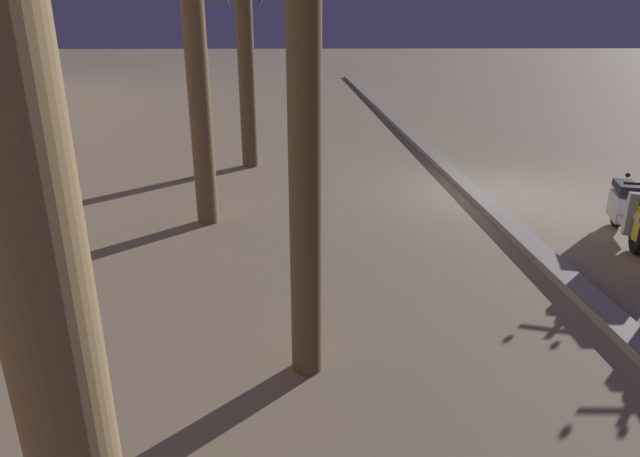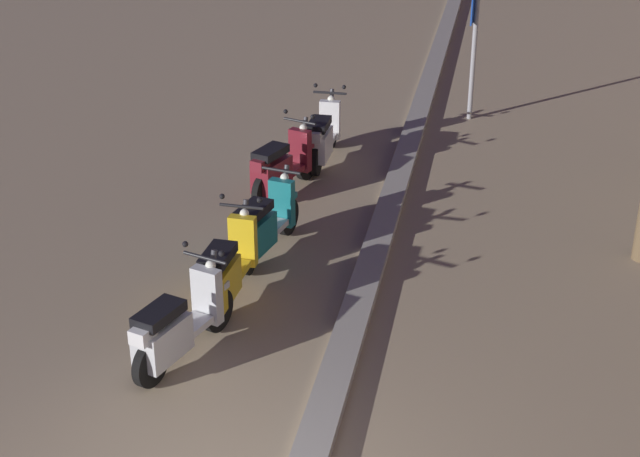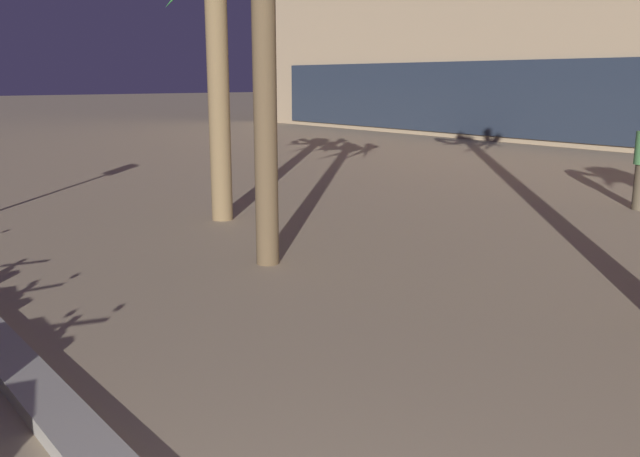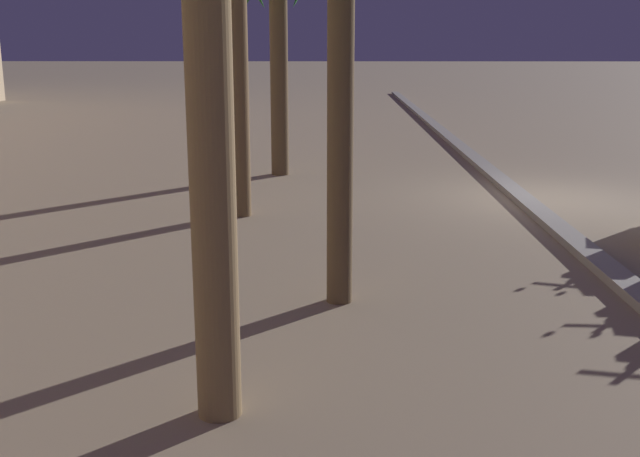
{
  "view_description": "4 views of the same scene",
  "coord_description": "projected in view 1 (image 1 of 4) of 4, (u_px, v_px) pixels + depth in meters",
  "views": [
    {
      "loc": [
        -10.54,
        4.15,
        3.15
      ],
      "look_at": [
        -4.55,
        3.91,
        0.97
      ],
      "focal_mm": 30.43,
      "sensor_mm": 36.0,
      "label": 1
    },
    {
      "loc": [
        5.89,
        2.06,
        5.86
      ],
      "look_at": [
        -3.69,
        0.17,
        1.14
      ],
      "focal_mm": 53.5,
      "sensor_mm": 36.0,
      "label": 2
    },
    {
      "loc": [
        1.03,
        -0.67,
        2.34
      ],
      "look_at": [
        -3.72,
        3.17,
        0.98
      ],
      "focal_mm": 37.75,
      "sensor_mm": 36.0,
      "label": 3
    },
    {
      "loc": [
        -14.41,
        4.19,
        2.94
      ],
      "look_at": [
        -7.1,
        4.3,
        1.15
      ],
      "focal_mm": 43.12,
      "sensor_mm": 36.0,
      "label": 4
    }
  ],
  "objects": [
    {
      "name": "scooter_silver_lead_nearest",
      "position": [
        627.0,
        210.0,
        8.75
      ],
      "size": [
        1.71,
        0.78,
        1.17
      ],
      "color": "black",
      "rests_on": "ground"
    },
    {
      "name": "ground_plane",
      "position": [
        501.0,
        195.0,
        11.13
      ],
      "size": [
        200.0,
        200.0,
        0.0
      ],
      "primitive_type": "plane",
      "color": "#9E896B"
    },
    {
      "name": "curb_strip",
      "position": [
        473.0,
        192.0,
        11.09
      ],
      "size": [
        60.0,
        0.36,
        0.12
      ],
      "primitive_type": "cube",
      "color": "gray",
      "rests_on": "ground"
    },
    {
      "name": "palm_tree_near_sign",
      "position": [
        244.0,
        13.0,
        12.29
      ],
      "size": [
        1.95,
        2.0,
        4.83
      ],
      "color": "brown",
      "rests_on": "ground"
    }
  ]
}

